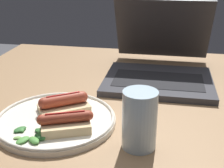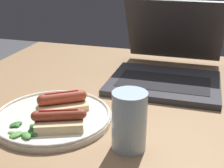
{
  "view_description": "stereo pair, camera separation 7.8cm",
  "coord_description": "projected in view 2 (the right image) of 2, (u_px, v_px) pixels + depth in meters",
  "views": [
    {
      "loc": [
        0.05,
        -0.82,
        1.1
      ],
      "look_at": [
        -0.08,
        -0.1,
        0.81
      ],
      "focal_mm": 50.0,
      "sensor_mm": 36.0,
      "label": 1
    },
    {
      "loc": [
        0.13,
        -0.8,
        1.1
      ],
      "look_at": [
        -0.08,
        -0.1,
        0.81
      ],
      "focal_mm": 50.0,
      "sensor_mm": 36.0,
      "label": 2
    }
  ],
  "objects": [
    {
      "name": "laptop",
      "position": [
        167.0,
        66.0,
        0.96
      ],
      "size": [
        0.32,
        0.38,
        0.24
      ],
      "color": "#2D2D33",
      "rests_on": "desk"
    },
    {
      "name": "desk",
      "position": [
        149.0,
        115.0,
        0.9
      ],
      "size": [
        1.18,
        0.87,
        0.75
      ],
      "color": "#93704C",
      "rests_on": "ground_plane"
    },
    {
      "name": "sausage_toast_left",
      "position": [
        62.0,
        102.0,
        0.76
      ],
      "size": [
        0.13,
        0.12,
        0.04
      ],
      "rotation": [
        0.0,
        0.0,
        3.73
      ],
      "color": "#D6B784",
      "rests_on": "plate"
    },
    {
      "name": "plate",
      "position": [
        53.0,
        116.0,
        0.73
      ],
      "size": [
        0.28,
        0.28,
        0.02
      ],
      "color": "silver",
      "rests_on": "desk"
    },
    {
      "name": "sausage_toast_middle",
      "position": [
        59.0,
        120.0,
        0.67
      ],
      "size": [
        0.12,
        0.09,
        0.04
      ],
      "rotation": [
        0.0,
        0.0,
        3.53
      ],
      "color": "#D6B784",
      "rests_on": "plate"
    },
    {
      "name": "drinking_glass",
      "position": [
        129.0,
        121.0,
        0.61
      ],
      "size": [
        0.07,
        0.07,
        0.12
      ],
      "color": "silver",
      "rests_on": "desk"
    },
    {
      "name": "salad_pile",
      "position": [
        25.0,
        131.0,
        0.66
      ],
      "size": [
        0.09,
        0.07,
        0.01
      ],
      "color": "#2D662D",
      "rests_on": "plate"
    }
  ]
}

